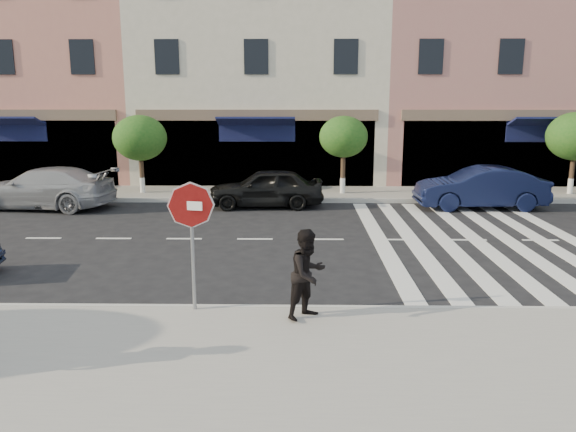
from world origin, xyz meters
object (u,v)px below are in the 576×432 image
object	(u,v)px
stop_sign	(191,217)
car_far_right	(480,188)
walker	(308,274)
car_far_left	(43,188)
car_far_mid	(266,188)

from	to	relation	value
stop_sign	car_far_right	distance (m)	13.25
walker	car_far_left	bearing A→B (deg)	87.88
stop_sign	walker	distance (m)	2.28
car_far_left	car_far_mid	xyz separation A→B (m)	(7.91, 0.36, -0.03)
stop_sign	car_far_right	bearing A→B (deg)	63.91
stop_sign	walker	bearing A→B (deg)	4.23
walker	car_far_mid	world-z (taller)	walker
stop_sign	walker	world-z (taller)	stop_sign
walker	car_far_left	size ratio (longest dim) A/B	0.31
car_far_left	car_far_right	distance (m)	15.57
car_far_left	car_far_mid	distance (m)	7.92
car_far_left	car_far_mid	world-z (taller)	car_far_left
car_far_mid	car_far_right	xyz separation A→B (m)	(7.65, -0.13, 0.04)
walker	stop_sign	bearing A→B (deg)	126.82
stop_sign	car_far_mid	world-z (taller)	stop_sign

